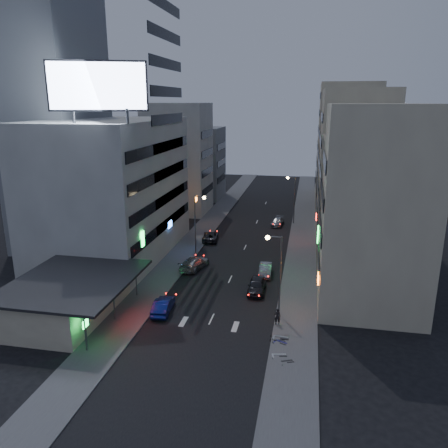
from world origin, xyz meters
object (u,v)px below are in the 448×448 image
(parked_car_right_near, at_px, (257,286))
(scooter_black_a, at_px, (292,354))
(parked_car_right_far, at_px, (278,222))
(person, at_px, (277,317))
(scooter_silver_a, at_px, (286,348))
(parked_car_left, at_px, (210,236))
(scooter_blue, at_px, (288,338))
(road_car_silver, at_px, (194,263))
(scooter_black_b, at_px, (285,334))
(scooter_silver_b, at_px, (289,331))
(road_car_blue, at_px, (163,306))
(parked_car_right_mid, at_px, (266,270))

(parked_car_right_near, height_order, scooter_black_a, parked_car_right_near)
(parked_car_right_far, relative_size, person, 2.75)
(parked_car_right_far, distance_m, scooter_silver_a, 39.42)
(parked_car_right_near, height_order, parked_car_left, parked_car_right_near)
(parked_car_right_near, height_order, scooter_blue, parked_car_right_near)
(person, bearing_deg, scooter_blue, 100.40)
(road_car_silver, distance_m, scooter_silver_a, 21.28)
(scooter_silver_a, distance_m, scooter_black_b, 2.24)
(scooter_black_b, xyz_separation_m, scooter_silver_b, (0.34, 0.47, 0.12))
(scooter_silver_b, bearing_deg, scooter_silver_a, -177.87)
(scooter_silver_b, bearing_deg, parked_car_left, 30.22)
(scooter_black_b, bearing_deg, road_car_blue, 63.21)
(scooter_blue, height_order, scooter_black_b, scooter_blue)
(road_car_silver, bearing_deg, scooter_silver_b, 142.98)
(scooter_blue, relative_size, scooter_black_b, 1.03)
(scooter_black_a, distance_m, scooter_blue, 2.44)
(scooter_silver_b, bearing_deg, road_car_silver, 44.23)
(parked_car_right_mid, distance_m, scooter_black_a, 18.09)
(person, xyz_separation_m, scooter_blue, (1.16, -3.15, -0.29))
(road_car_blue, height_order, person, person)
(road_car_blue, bearing_deg, scooter_silver_a, 151.72)
(parked_car_right_near, distance_m, scooter_blue, 10.93)
(parked_car_left, relative_size, road_car_silver, 0.90)
(parked_car_left, bearing_deg, scooter_silver_b, 108.55)
(person, distance_m, scooter_black_a, 5.79)
(parked_car_right_mid, bearing_deg, parked_car_right_near, -97.03)
(scooter_black_a, bearing_deg, road_car_blue, 42.04)
(parked_car_right_mid, bearing_deg, scooter_silver_a, -80.49)
(parked_car_right_far, bearing_deg, road_car_blue, -98.99)
(road_car_silver, bearing_deg, scooter_black_a, 138.14)
(road_car_blue, height_order, scooter_black_a, road_car_blue)
(parked_car_right_mid, bearing_deg, scooter_black_b, -79.79)
(parked_car_right_mid, distance_m, road_car_silver, 8.96)
(road_car_blue, distance_m, scooter_black_a, 14.27)
(person, bearing_deg, road_car_blue, -12.21)
(parked_car_right_mid, height_order, person, person)
(scooter_silver_a, relative_size, scooter_blue, 1.07)
(parked_car_right_far, distance_m, scooter_black_a, 40.20)
(parked_car_right_mid, relative_size, scooter_black_b, 2.53)
(road_car_blue, bearing_deg, parked_car_left, -93.78)
(parked_car_left, distance_m, scooter_blue, 30.21)
(road_car_blue, height_order, scooter_blue, road_car_blue)
(scooter_black_b, height_order, scooter_silver_b, scooter_silver_b)
(road_car_silver, relative_size, scooter_black_b, 3.23)
(road_car_silver, bearing_deg, road_car_blue, 102.43)
(scooter_black_b, bearing_deg, parked_car_left, 12.90)
(person, bearing_deg, scooter_black_b, 98.26)
(parked_car_right_near, bearing_deg, parked_car_right_far, 88.65)
(road_car_blue, distance_m, road_car_silver, 12.00)
(parked_car_left, xyz_separation_m, scooter_silver_a, (13.02, -28.90, 0.00))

